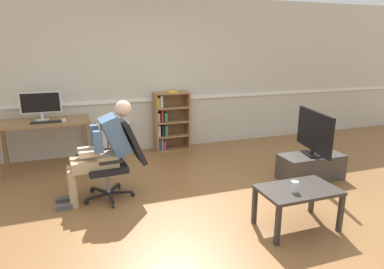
% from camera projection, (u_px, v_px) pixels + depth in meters
% --- Properties ---
extents(ground_plane, '(18.00, 18.00, 0.00)m').
position_uv_depth(ground_plane, '(204.00, 212.00, 3.84)').
color(ground_plane, brown).
extents(back_wall, '(12.00, 0.13, 2.70)m').
position_uv_depth(back_wall, '(151.00, 76.00, 5.91)').
color(back_wall, beige).
rests_on(back_wall, ground_plane).
extents(computer_desk, '(1.35, 0.66, 0.76)m').
position_uv_depth(computer_desk, '(44.00, 127.00, 5.06)').
color(computer_desk, olive).
rests_on(computer_desk, ground_plane).
extents(imac_monitor, '(0.59, 0.14, 0.43)m').
position_uv_depth(imac_monitor, '(41.00, 104.00, 5.03)').
color(imac_monitor, silver).
rests_on(imac_monitor, computer_desk).
extents(keyboard, '(0.43, 0.12, 0.02)m').
position_uv_depth(keyboard, '(46.00, 122.00, 4.92)').
color(keyboard, black).
rests_on(keyboard, computer_desk).
extents(computer_mouse, '(0.06, 0.10, 0.03)m').
position_uv_depth(computer_mouse, '(64.00, 120.00, 5.01)').
color(computer_mouse, white).
rests_on(computer_mouse, computer_desk).
extents(bookshelf, '(0.64, 0.29, 1.09)m').
position_uv_depth(bookshelf, '(169.00, 122.00, 6.02)').
color(bookshelf, olive).
rests_on(bookshelf, ground_plane).
extents(radiator, '(0.78, 0.08, 0.57)m').
position_uv_depth(radiator, '(107.00, 138.00, 5.82)').
color(radiator, white).
rests_on(radiator, ground_plane).
extents(office_chair, '(0.79, 0.62, 0.98)m').
position_uv_depth(office_chair, '(119.00, 157.00, 4.12)').
color(office_chair, black).
rests_on(office_chair, ground_plane).
extents(person_seated, '(0.98, 0.41, 1.23)m').
position_uv_depth(person_seated, '(103.00, 149.00, 4.02)').
color(person_seated, tan).
rests_on(person_seated, ground_plane).
extents(tv_stand, '(0.91, 0.42, 0.37)m').
position_uv_depth(tv_stand, '(311.00, 167.00, 4.75)').
color(tv_stand, '#3D3833').
rests_on(tv_stand, ground_plane).
extents(tv_screen, '(0.26, 0.92, 0.63)m').
position_uv_depth(tv_screen, '(314.00, 132.00, 4.62)').
color(tv_screen, black).
rests_on(tv_screen, tv_stand).
extents(coffee_table, '(0.81, 0.50, 0.44)m').
position_uv_depth(coffee_table, '(298.00, 194.00, 3.42)').
color(coffee_table, '#332D28').
rests_on(coffee_table, ground_plane).
extents(drinking_glass, '(0.08, 0.08, 0.11)m').
position_uv_depth(drinking_glass, '(295.00, 187.00, 3.31)').
color(drinking_glass, silver).
rests_on(drinking_glass, coffee_table).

